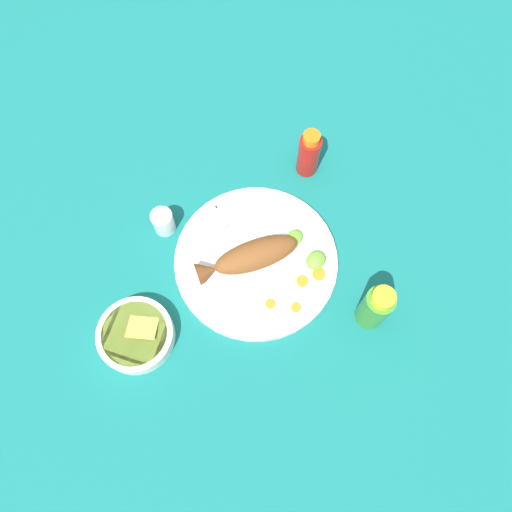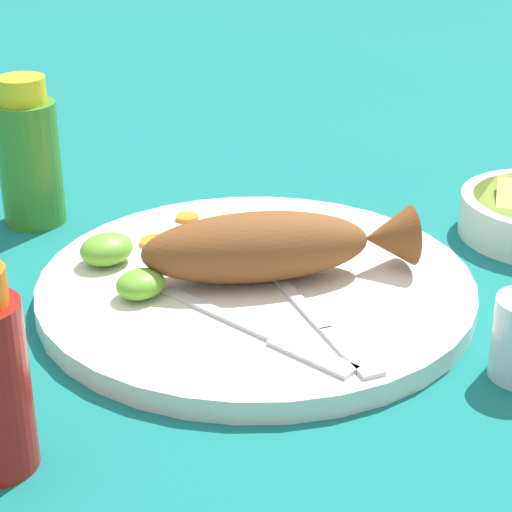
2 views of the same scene
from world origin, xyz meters
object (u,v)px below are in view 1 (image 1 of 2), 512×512
fork_near (228,231)px  fried_fish (250,257)px  main_plate (256,261)px  hot_sauce_bottle_green (376,307)px  guacamole_bowl (136,335)px  salt_cup (164,222)px  fork_far (246,221)px  hot_sauce_bottle_red (309,154)px

fork_near → fried_fish: bearing=-176.8°
main_plate → fried_fish: bearing=149.6°
main_plate → hot_sauce_bottle_green: hot_sauce_bottle_green is taller
main_plate → guacamole_bowl: 0.30m
salt_cup → fork_near: bearing=-57.4°
fork_near → salt_cup: (-0.08, 0.12, 0.01)m
fork_far → hot_sauce_bottle_red: 0.21m
main_plate → hot_sauce_bottle_red: size_ratio=2.68×
salt_cup → guacamole_bowl: size_ratio=0.39×
hot_sauce_bottle_red → hot_sauce_bottle_green: size_ratio=0.93×
fried_fish → salt_cup: fried_fish is taller
fork_far → fried_fish: bearing=127.1°
fork_near → guacamole_bowl: (-0.30, -0.01, 0.00)m
guacamole_bowl → salt_cup: bearing=30.7°
hot_sauce_bottle_red → salt_cup: (-0.33, 0.15, -0.04)m
fork_near → fork_far: (0.05, -0.02, 0.00)m
fried_fish → salt_cup: 0.21m
fork_far → guacamole_bowl: 0.34m
fork_near → fork_far: 0.05m
fried_fish → guacamole_bowl: fried_fish is taller
fork_near → salt_cup: salt_cup is taller
fried_fish → hot_sauce_bottle_red: 0.28m
main_plate → fork_far: fork_far is taller
fork_near → guacamole_bowl: guacamole_bowl is taller
fork_far → fork_near: bearing=63.1°
fried_fish → hot_sauce_bottle_green: 0.28m
fork_near → guacamole_bowl: size_ratio=1.14×
hot_sauce_bottle_green → fried_fish: bearing=105.0°
hot_sauce_bottle_red → fried_fish: bearing=-168.8°
salt_cup → hot_sauce_bottle_green: bearing=-75.1°
main_plate → fried_fish: size_ratio=1.60×
hot_sauce_bottle_green → salt_cup: (-0.13, 0.48, -0.04)m
fried_fish → hot_sauce_bottle_red: size_ratio=1.67×
main_plate → fried_fish: fried_fish is taller
fork_far → guacamole_bowl: (-0.34, 0.01, 0.00)m
salt_cup → guacamole_bowl: bearing=-149.3°
fork_far → hot_sauce_bottle_green: bearing=173.1°
fork_far → guacamole_bowl: size_ratio=1.18×
fork_far → guacamole_bowl: bearing=81.4°
hot_sauce_bottle_red → fork_near: bearing=173.3°
hot_sauce_bottle_red → guacamole_bowl: 0.55m
salt_cup → hot_sauce_bottle_red: bearing=-24.7°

